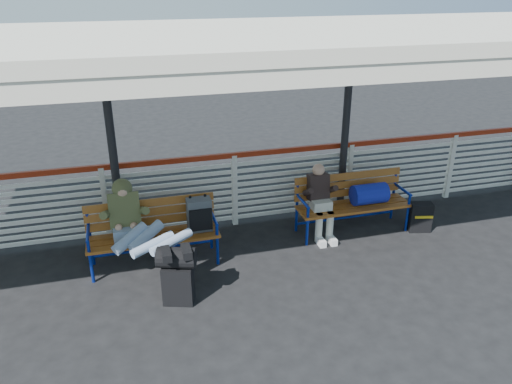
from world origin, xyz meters
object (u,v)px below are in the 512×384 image
object	(u,v)px
traveler_man	(143,232)
companion_person	(321,201)
bench_left	(168,223)
suitcase_side	(420,217)
luggage_stack	(177,273)
bench_right	(360,196)

from	to	relation	value
traveler_man	companion_person	size ratio (longest dim) A/B	1.43
bench_left	suitcase_side	world-z (taller)	bench_left
luggage_stack	bench_right	world-z (taller)	bench_right
bench_left	traveler_man	world-z (taller)	traveler_man
bench_right	suitcase_side	distance (m)	1.04
bench_left	companion_person	size ratio (longest dim) A/B	1.57
bench_left	suitcase_side	xyz separation A→B (m)	(3.95, -0.16, -0.36)
bench_right	companion_person	bearing A→B (deg)	-179.01
bench_right	luggage_stack	bearing A→B (deg)	-158.73
luggage_stack	companion_person	xyz separation A→B (m)	(2.36, 1.17, 0.17)
bench_left	suitcase_side	bearing A→B (deg)	-2.33
bench_right	companion_person	xyz separation A→B (m)	(-0.67, -0.01, 0.01)
luggage_stack	companion_person	size ratio (longest dim) A/B	0.68
bench_right	suitcase_side	xyz separation A→B (m)	(0.93, -0.31, -0.35)
bench_left	companion_person	distance (m)	2.35
luggage_stack	traveler_man	size ratio (longest dim) A/B	0.47
suitcase_side	companion_person	bearing A→B (deg)	-177.07
bench_right	companion_person	size ratio (longest dim) A/B	1.57
bench_left	companion_person	bearing A→B (deg)	3.34
companion_person	suitcase_side	bearing A→B (deg)	-10.54
companion_person	suitcase_side	xyz separation A→B (m)	(1.60, -0.30, -0.36)
traveler_man	suitcase_side	bearing A→B (deg)	2.43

